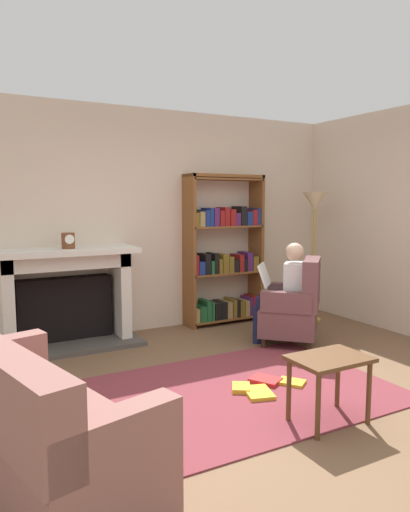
{
  "coord_description": "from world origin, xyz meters",
  "views": [
    {
      "loc": [
        -2.15,
        -2.92,
        1.6
      ],
      "look_at": [
        0.1,
        1.2,
        1.05
      ],
      "focal_mm": 33.27,
      "sensor_mm": 36.0,
      "label": 1
    }
  ],
  "objects": [
    {
      "name": "ground",
      "position": [
        0.0,
        0.0,
        0.0
      ],
      "size": [
        14.0,
        14.0,
        0.0
      ],
      "primitive_type": "plane",
      "color": "brown"
    },
    {
      "name": "back_wall",
      "position": [
        0.0,
        2.55,
        1.35
      ],
      "size": [
        5.6,
        0.1,
        2.7
      ],
      "primitive_type": "cube",
      "color": "beige",
      "rests_on": "ground"
    },
    {
      "name": "side_wall_right",
      "position": [
        2.65,
        1.25,
        1.35
      ],
      "size": [
        0.1,
        5.2,
        2.7
      ],
      "primitive_type": "cube",
      "color": "beige",
      "rests_on": "ground"
    },
    {
      "name": "area_rug",
      "position": [
        0.0,
        0.3,
        0.01
      ],
      "size": [
        2.4,
        1.8,
        0.01
      ],
      "primitive_type": "cube",
      "color": "brown",
      "rests_on": "ground"
    },
    {
      "name": "fireplace",
      "position": [
        -1.04,
        2.3,
        0.58
      ],
      "size": [
        1.54,
        0.64,
        1.09
      ],
      "color": "#4C4742",
      "rests_on": "ground"
    },
    {
      "name": "mantel_clock",
      "position": [
        -1.02,
        2.2,
        1.17
      ],
      "size": [
        0.14,
        0.14,
        0.17
      ],
      "color": "brown",
      "rests_on": "fireplace"
    },
    {
      "name": "bookshelf",
      "position": [
        1.01,
        2.33,
        0.91
      ],
      "size": [
        1.05,
        0.32,
        1.93
      ],
      "color": "brown",
      "rests_on": "ground"
    },
    {
      "name": "armchair_reading",
      "position": [
        1.21,
        1.14,
        0.42
      ],
      "size": [
        0.89,
        0.89,
        0.97
      ],
      "rotation": [
        0.0,
        0.0,
        3.94
      ],
      "color": "#331E14",
      "rests_on": "ground"
    },
    {
      "name": "seated_reader",
      "position": [
        1.12,
        1.22,
        0.62
      ],
      "size": [
        0.58,
        0.58,
        1.14
      ],
      "rotation": [
        0.0,
        0.0,
        3.94
      ],
      "color": "silver",
      "rests_on": "ground"
    },
    {
      "name": "sofa_floral",
      "position": [
        -1.77,
        -0.18,
        0.32
      ],
      "size": [
        1.11,
        1.82,
        0.85
      ],
      "rotation": [
        0.0,
        0.0,
        1.82
      ],
      "color": "#8F5E57",
      "rests_on": "ground"
    },
    {
      "name": "side_table",
      "position": [
        0.2,
        -0.47,
        0.41
      ],
      "size": [
        0.56,
        0.39,
        0.49
      ],
      "color": "brown",
      "rests_on": "ground"
    },
    {
      "name": "scattered_books",
      "position": [
        0.15,
        0.25,
        0.03
      ],
      "size": [
        0.71,
        0.51,
        0.04
      ],
      "color": "red",
      "rests_on": "area_rug"
    },
    {
      "name": "floor_lamp",
      "position": [
        2.08,
        1.84,
        1.45
      ],
      "size": [
        0.32,
        0.32,
        1.71
      ],
      "color": "#B7933F",
      "rests_on": "ground"
    }
  ]
}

